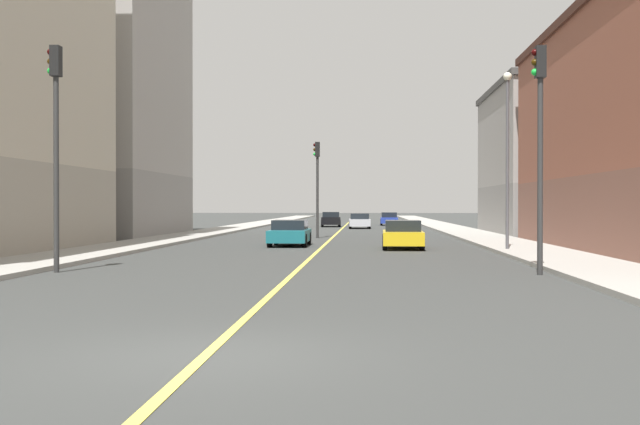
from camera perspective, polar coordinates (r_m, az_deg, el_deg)
The scene contains 15 objects.
ground_plane at distance 10.67m, azimuth -8.24°, elevation -10.20°, with size 400.00×400.00×0.00m, color #343635.
sidewalk_left at distance 59.70m, azimuth 10.13°, elevation -1.33°, with size 3.29×168.00×0.15m, color #9E9B93.
sidewalk_right at distance 60.34m, azimuth -7.30°, elevation -1.30°, with size 3.29×168.00×0.15m, color #9E9B93.
lane_center_stripe at distance 59.33m, azimuth 1.37°, elevation -1.40°, with size 0.16×154.00×0.01m, color #E5D14C.
building_left_mid at distance 56.04m, azimuth 17.04°, elevation 3.64°, with size 9.40×15.14×10.10m.
building_right_midblock at distance 53.40m, azimuth -15.80°, elevation 8.03°, with size 9.40×15.24×17.95m.
traffic_light_left_near at distance 23.35m, azimuth 15.63°, elevation 5.90°, with size 0.40×0.32×6.52m.
traffic_light_right_near at distance 24.61m, azimuth -18.61°, elevation 5.84°, with size 0.40×0.32×6.69m.
traffic_light_median_far at distance 47.92m, azimuth -0.21°, elevation 2.68°, with size 0.40×0.32×5.85m.
street_lamp_left_near at distance 34.25m, azimuth 13.42°, elevation 4.96°, with size 0.36×0.36×7.46m.
car_blue at distance 79.07m, azimuth 5.03°, elevation -0.47°, with size 1.83×4.33×1.29m.
car_black at distance 73.61m, azimuth 0.79°, elevation -0.51°, with size 1.97×4.66×1.38m.
car_teal at distance 38.57m, azimuth -2.20°, elevation -1.49°, with size 1.89×4.22×1.27m.
car_yellow at distance 36.17m, azimuth 6.01°, elevation -1.62°, with size 1.91×4.27×1.30m.
car_silver at distance 68.10m, azimuth 2.88°, elevation -0.62°, with size 1.94×4.63×1.30m.
Camera 1 is at (2.12, -10.26, 1.98)m, focal length 44.18 mm.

